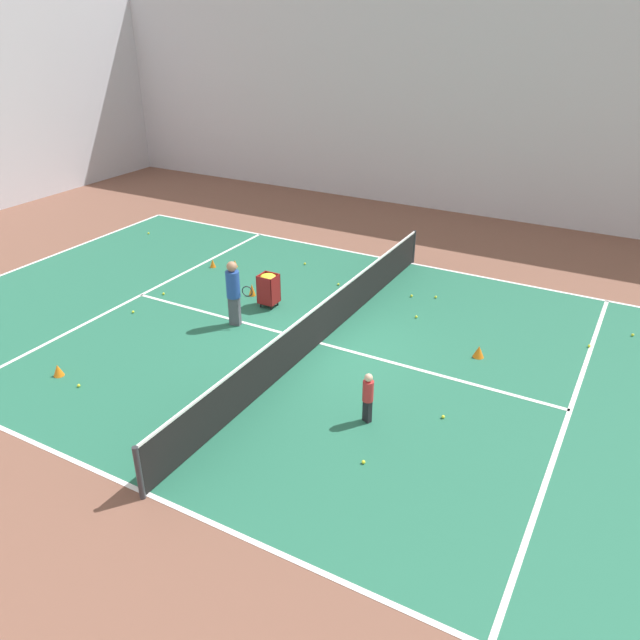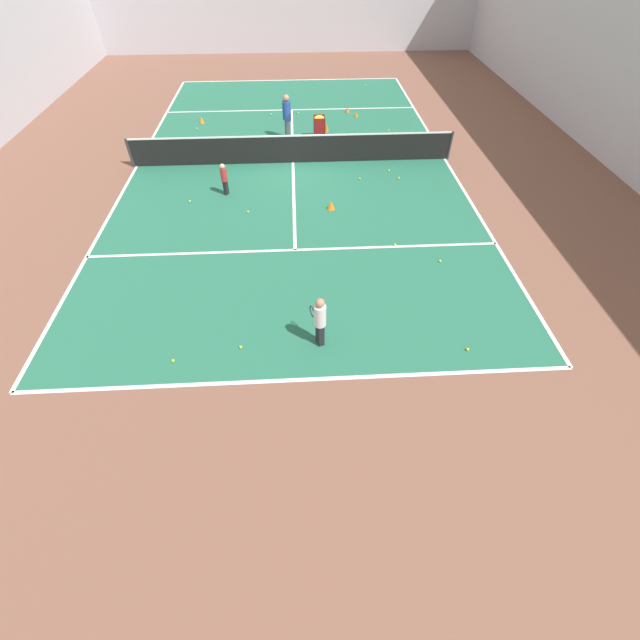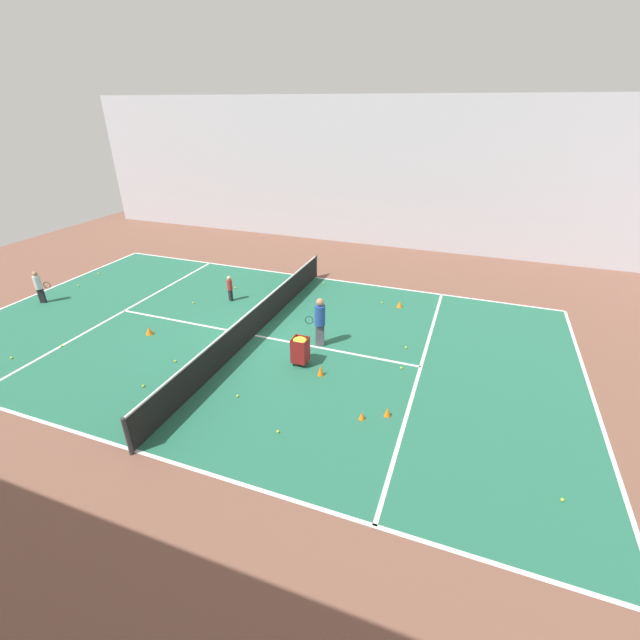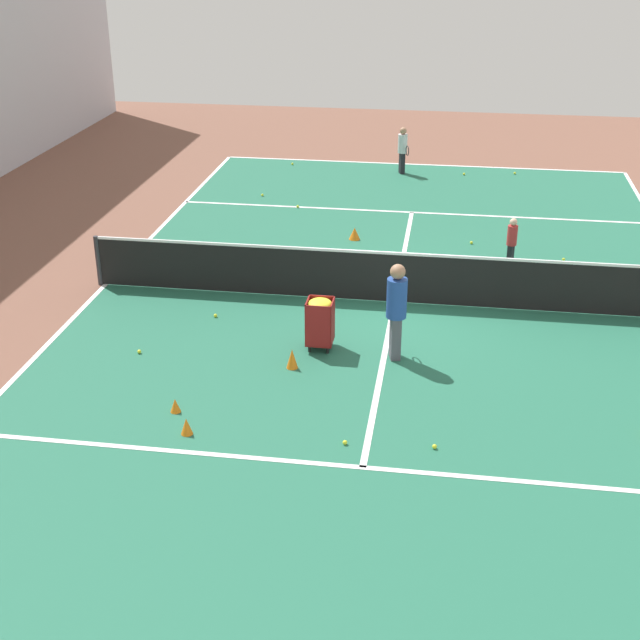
{
  "view_description": "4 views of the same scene",
  "coord_description": "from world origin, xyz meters",
  "px_view_note": "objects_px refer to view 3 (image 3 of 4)",
  "views": [
    {
      "loc": [
        -11.49,
        -6.38,
        7.29
      ],
      "look_at": [
        0.0,
        0.0,
        0.63
      ],
      "focal_mm": 35.0,
      "sensor_mm": 36.0,
      "label": 1
    },
    {
      "loc": [
        0.15,
        -16.01,
        7.29
      ],
      "look_at": [
        0.52,
        -9.42,
        0.74
      ],
      "focal_mm": 24.0,
      "sensor_mm": 36.0,
      "label": 2
    },
    {
      "loc": [
        11.49,
        6.68,
        7.29
      ],
      "look_at": [
        -0.18,
        2.37,
        0.94
      ],
      "focal_mm": 24.0,
      "sensor_mm": 36.0,
      "label": 3
    },
    {
      "loc": [
        -0.98,
        16.01,
        7.01
      ],
      "look_at": [
        1.14,
        2.21,
        0.55
      ],
      "focal_mm": 50.0,
      "sensor_mm": 36.0,
      "label": 4
    }
  ],
  "objects_px": {
    "coach_at_net": "(320,319)",
    "child_midcourt": "(230,287)",
    "training_cone_0": "(387,412)",
    "training_cone_1": "(321,370)",
    "tennis_net": "(254,322)",
    "player_near_baseline": "(38,285)",
    "ball_cart": "(300,346)"
  },
  "relations": [
    {
      "from": "child_midcourt",
      "to": "ball_cart",
      "type": "relative_size",
      "value": 1.16
    },
    {
      "from": "tennis_net",
      "to": "child_midcourt",
      "type": "relative_size",
      "value": 11.28
    },
    {
      "from": "child_midcourt",
      "to": "ball_cart",
      "type": "bearing_deg",
      "value": -13.16
    },
    {
      "from": "ball_cart",
      "to": "training_cone_0",
      "type": "relative_size",
      "value": 3.58
    },
    {
      "from": "child_midcourt",
      "to": "training_cone_0",
      "type": "bearing_deg",
      "value": -9.01
    },
    {
      "from": "training_cone_0",
      "to": "coach_at_net",
      "type": "bearing_deg",
      "value": -134.08
    },
    {
      "from": "child_midcourt",
      "to": "training_cone_1",
      "type": "height_order",
      "value": "child_midcourt"
    },
    {
      "from": "player_near_baseline",
      "to": "child_midcourt",
      "type": "bearing_deg",
      "value": 0.98
    },
    {
      "from": "child_midcourt",
      "to": "player_near_baseline",
      "type": "bearing_deg",
      "value": -134.28
    },
    {
      "from": "player_near_baseline",
      "to": "coach_at_net",
      "type": "height_order",
      "value": "coach_at_net"
    },
    {
      "from": "child_midcourt",
      "to": "training_cone_1",
      "type": "bearing_deg",
      "value": -11.38
    },
    {
      "from": "tennis_net",
      "to": "training_cone_0",
      "type": "bearing_deg",
      "value": 63.37
    },
    {
      "from": "training_cone_1",
      "to": "player_near_baseline",
      "type": "bearing_deg",
      "value": -94.51
    },
    {
      "from": "tennis_net",
      "to": "child_midcourt",
      "type": "bearing_deg",
      "value": -134.66
    },
    {
      "from": "coach_at_net",
      "to": "child_midcourt",
      "type": "height_order",
      "value": "coach_at_net"
    },
    {
      "from": "training_cone_0",
      "to": "training_cone_1",
      "type": "xyz_separation_m",
      "value": [
        -1.16,
        -2.27,
        0.04
      ]
    },
    {
      "from": "coach_at_net",
      "to": "training_cone_0",
      "type": "relative_size",
      "value": 6.59
    },
    {
      "from": "tennis_net",
      "to": "player_near_baseline",
      "type": "height_order",
      "value": "player_near_baseline"
    },
    {
      "from": "coach_at_net",
      "to": "training_cone_1",
      "type": "height_order",
      "value": "coach_at_net"
    },
    {
      "from": "player_near_baseline",
      "to": "training_cone_0",
      "type": "relative_size",
      "value": 5.17
    },
    {
      "from": "tennis_net",
      "to": "training_cone_1",
      "type": "relative_size",
      "value": 35.42
    },
    {
      "from": "coach_at_net",
      "to": "training_cone_0",
      "type": "distance_m",
      "value": 4.15
    },
    {
      "from": "ball_cart",
      "to": "training_cone_1",
      "type": "bearing_deg",
      "value": 66.29
    },
    {
      "from": "tennis_net",
      "to": "training_cone_0",
      "type": "relative_size",
      "value": 46.78
    },
    {
      "from": "tennis_net",
      "to": "training_cone_1",
      "type": "height_order",
      "value": "tennis_net"
    },
    {
      "from": "player_near_baseline",
      "to": "training_cone_1",
      "type": "height_order",
      "value": "player_near_baseline"
    },
    {
      "from": "player_near_baseline",
      "to": "training_cone_1",
      "type": "distance_m",
      "value": 12.47
    },
    {
      "from": "coach_at_net",
      "to": "training_cone_1",
      "type": "relative_size",
      "value": 4.99
    },
    {
      "from": "coach_at_net",
      "to": "training_cone_0",
      "type": "xyz_separation_m",
      "value": [
        2.82,
        2.92,
        -0.85
      ]
    },
    {
      "from": "player_near_baseline",
      "to": "ball_cart",
      "type": "bearing_deg",
      "value": -23.79
    },
    {
      "from": "tennis_net",
      "to": "player_near_baseline",
      "type": "xyz_separation_m",
      "value": [
        0.51,
        -9.41,
        0.23
      ]
    },
    {
      "from": "tennis_net",
      "to": "child_midcourt",
      "type": "xyz_separation_m",
      "value": [
        -2.3,
        -2.33,
        0.08
      ]
    }
  ]
}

